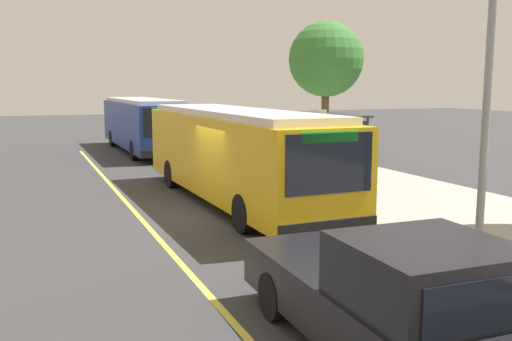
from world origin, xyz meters
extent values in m
plane|color=#38383A|center=(0.00, 0.00, 0.00)|extent=(120.00, 120.00, 0.00)
cube|color=#A8A399|center=(0.00, 6.00, 0.07)|extent=(44.00, 6.40, 0.15)
cube|color=#E0D64C|center=(0.00, -2.20, 0.00)|extent=(36.00, 0.14, 0.01)
cube|color=gold|center=(-1.36, 1.00, 1.55)|extent=(11.58, 2.75, 2.40)
cube|color=silver|center=(-1.36, 1.00, 2.85)|extent=(10.65, 2.48, 0.20)
cube|color=black|center=(4.43, 1.10, 1.98)|extent=(0.08, 2.17, 1.34)
cube|color=black|center=(-1.38, 2.29, 1.84)|extent=(10.15, 0.22, 1.06)
cube|color=black|center=(-1.38, 2.29, 0.57)|extent=(10.96, 0.22, 0.28)
cube|color=#26D83F|center=(4.43, 1.10, 2.57)|extent=(0.05, 1.40, 0.24)
cube|color=black|center=(4.44, 1.10, 0.53)|extent=(0.12, 2.50, 0.36)
cylinder|color=black|center=(2.20, 2.22, 0.50)|extent=(1.00, 0.30, 1.00)
cylinder|color=black|center=(2.24, -0.09, 0.50)|extent=(1.00, 0.30, 1.00)
cylinder|color=black|center=(-4.84, 2.09, 0.50)|extent=(1.00, 0.30, 1.00)
cylinder|color=black|center=(-4.79, -0.22, 0.50)|extent=(1.00, 0.30, 1.00)
cube|color=navy|center=(-16.51, 1.04, 1.55)|extent=(11.60, 2.61, 2.40)
cube|color=silver|center=(-16.51, 1.04, 2.85)|extent=(10.67, 2.35, 0.20)
cube|color=black|center=(-10.70, 1.06, 1.98)|extent=(0.05, 2.17, 1.34)
cube|color=black|center=(-16.51, 2.33, 1.84)|extent=(10.19, 0.09, 1.06)
cube|color=yellow|center=(-16.51, 2.33, 0.57)|extent=(11.00, 0.09, 0.28)
cube|color=#26D83F|center=(-10.69, 1.06, 2.57)|extent=(0.04, 1.40, 0.24)
cube|color=black|center=(-10.68, 1.06, 0.53)|extent=(0.09, 2.50, 0.36)
cylinder|color=black|center=(-12.92, 2.21, 0.50)|extent=(1.00, 0.29, 1.00)
cylinder|color=black|center=(-12.91, -0.10, 0.50)|extent=(1.00, 0.29, 1.00)
cylinder|color=black|center=(-19.99, 2.17, 0.50)|extent=(1.00, 0.29, 1.00)
cylinder|color=black|center=(-19.97, -0.14, 0.50)|extent=(1.00, 0.29, 1.00)
cube|color=black|center=(9.01, -0.69, 0.68)|extent=(5.44, 2.10, 0.75)
cube|color=black|center=(9.95, -0.71, 1.45)|extent=(1.93, 1.94, 0.80)
cube|color=black|center=(10.91, -0.73, 1.40)|extent=(0.06, 1.60, 0.60)
cylinder|color=black|center=(7.41, 0.24, 0.38)|extent=(0.76, 0.25, 0.76)
cylinder|color=black|center=(7.37, -1.56, 0.38)|extent=(0.76, 0.25, 0.76)
cylinder|color=#333338|center=(-1.88, 6.21, 1.35)|extent=(0.10, 0.10, 2.40)
cylinder|color=#333338|center=(-1.88, 4.91, 1.35)|extent=(0.10, 0.10, 2.40)
cylinder|color=#333338|center=(-4.48, 6.21, 1.35)|extent=(0.10, 0.10, 2.40)
cylinder|color=#333338|center=(-4.48, 4.91, 1.35)|extent=(0.10, 0.10, 2.40)
cube|color=#333338|center=(-3.18, 5.56, 2.59)|extent=(2.90, 1.60, 0.08)
cube|color=#4C606B|center=(-3.18, 6.21, 1.35)|extent=(2.47, 0.04, 2.16)
cube|color=navy|center=(-4.48, 5.56, 1.30)|extent=(0.06, 1.11, 1.82)
cube|color=brown|center=(-2.99, 5.73, 0.60)|extent=(1.60, 0.44, 0.06)
cube|color=brown|center=(-2.99, 5.97, 0.88)|extent=(1.60, 0.05, 0.44)
cube|color=#333338|center=(-3.71, 5.73, 0.38)|extent=(0.08, 0.40, 0.45)
cube|color=#333338|center=(-2.27, 5.73, 0.38)|extent=(0.08, 0.40, 0.45)
cylinder|color=#333338|center=(-0.67, 3.74, 1.55)|extent=(0.07, 0.07, 2.80)
cube|color=white|center=(-0.67, 3.72, 2.65)|extent=(0.44, 0.03, 0.56)
cube|color=red|center=(-0.67, 3.71, 2.65)|extent=(0.40, 0.01, 0.16)
cylinder|color=#282D47|center=(-5.68, 4.18, 0.57)|extent=(0.14, 0.14, 0.85)
cylinder|color=#282D47|center=(-5.68, 4.00, 0.57)|extent=(0.14, 0.14, 0.85)
cube|color=#265999|center=(-5.68, 4.09, 1.31)|extent=(0.24, 0.40, 0.62)
sphere|color=tan|center=(-5.68, 4.09, 1.73)|extent=(0.22, 0.22, 0.22)
cylinder|color=brown|center=(-8.37, 8.11, 1.87)|extent=(0.36, 0.36, 3.43)
sphere|color=#387A33|center=(-8.37, 8.11, 4.89)|extent=(3.49, 3.49, 3.49)
cylinder|color=gray|center=(6.44, 3.50, 3.35)|extent=(0.16, 0.16, 6.40)
camera|label=1|loc=(15.18, -5.06, 3.68)|focal=39.71mm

